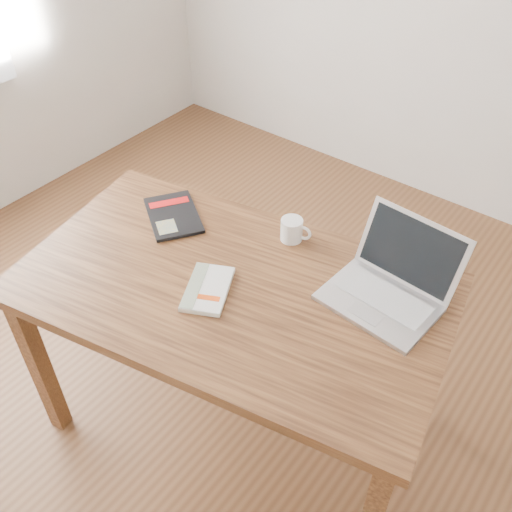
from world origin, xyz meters
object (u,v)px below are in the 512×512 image
Objects in this scene: white_guidebook at (208,289)px; laptop at (390,284)px; desk at (232,304)px; black_guidebook at (173,215)px; coffee_mug at (292,229)px.

laptop reaches higher than white_guidebook.
white_guidebook is at bearing -129.82° from desk.
laptop is at bearing 9.23° from white_guidebook.
black_guidebook is at bearing -166.97° from laptop.
white_guidebook is 2.23× the size of coffee_mug.
white_guidebook is (-0.04, -0.07, 0.10)m from desk.
desk is at bearing -75.87° from black_guidebook.
black_guidebook is at bearing -171.76° from coffee_mug.
laptop reaches higher than coffee_mug.
black_guidebook is at bearing 122.59° from white_guidebook.
white_guidebook is 0.68× the size of laptop.
black_guidebook is 0.80m from laptop.
desk is 0.32m from coffee_mug.
coffee_mug is at bearing -35.08° from black_guidebook.
white_guidebook is at bearing -112.60° from coffee_mug.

